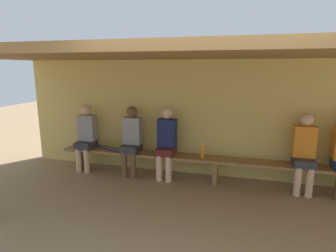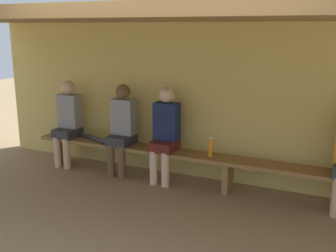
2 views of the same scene
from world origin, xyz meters
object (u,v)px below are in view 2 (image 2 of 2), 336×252
player_near_post (68,120)px  water_bottle_clear (211,147)px  player_shirtless_tan (122,126)px  player_in_red (165,131)px  bench (228,164)px  baseball_bat (92,138)px

player_near_post → water_bottle_clear: size_ratio=4.93×
water_bottle_clear → player_near_post: bearing=179.5°
player_shirtless_tan → player_near_post: same height
player_shirtless_tan → player_near_post: size_ratio=1.00×
player_in_red → player_shirtless_tan: same height
player_in_red → player_near_post: bearing=180.0°
bench → player_shirtless_tan: size_ratio=4.49×
player_in_red → baseball_bat: bearing=-179.9°
player_shirtless_tan → player_near_post: 0.98m
player_near_post → water_bottle_clear: player_near_post is taller
player_near_post → baseball_bat: (0.45, -0.00, -0.24)m
player_near_post → baseball_bat: player_near_post is taller
player_shirtless_tan → water_bottle_clear: size_ratio=4.93×
bench → player_shirtless_tan: bearing=179.9°
player_shirtless_tan → baseball_bat: size_ratio=1.61×
player_near_post → bench: bearing=-0.1°
bench → water_bottle_clear: bearing=-176.4°
bench → player_near_post: player_near_post is taller
player_shirtless_tan → water_bottle_clear: player_shirtless_tan is taller
player_shirtless_tan → baseball_bat: 0.58m
player_near_post → player_in_red: bearing=0.0°
bench → baseball_bat: size_ratio=7.25×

